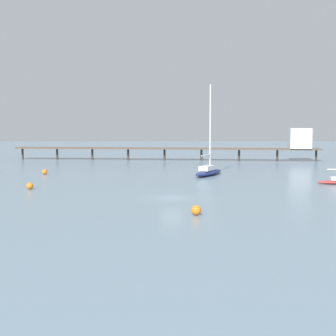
{
  "coord_description": "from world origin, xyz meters",
  "views": [
    {
      "loc": [
        -1.56,
        -52.84,
        7.86
      ],
      "look_at": [
        0.0,
        20.89,
        1.5
      ],
      "focal_mm": 51.81,
      "sensor_mm": 36.0,
      "label": 1
    }
  ],
  "objects_px": {
    "sailboat_navy": "(208,170)",
    "mooring_buoy_outer": "(196,210)",
    "mooring_buoy_far": "(45,172)",
    "pier": "(235,143)",
    "mooring_buoy_mid": "(30,186)"
  },
  "relations": [
    {
      "from": "mooring_buoy_far",
      "to": "mooring_buoy_mid",
      "type": "xyz_separation_m",
      "value": [
        2.51,
        -18.82,
        0.0
      ]
    },
    {
      "from": "mooring_buoy_far",
      "to": "pier",
      "type": "bearing_deg",
      "value": 40.59
    },
    {
      "from": "pier",
      "to": "mooring_buoy_mid",
      "type": "distance_m",
      "value": 60.33
    },
    {
      "from": "sailboat_navy",
      "to": "mooring_buoy_far",
      "type": "distance_m",
      "value": 26.77
    },
    {
      "from": "mooring_buoy_mid",
      "to": "mooring_buoy_outer",
      "type": "xyz_separation_m",
      "value": [
        19.44,
        -18.17,
        0.02
      ]
    },
    {
      "from": "pier",
      "to": "mooring_buoy_outer",
      "type": "height_order",
      "value": "pier"
    },
    {
      "from": "pier",
      "to": "mooring_buoy_far",
      "type": "xyz_separation_m",
      "value": [
        -36.26,
        -31.06,
        -3.54
      ]
    },
    {
      "from": "sailboat_navy",
      "to": "mooring_buoy_outer",
      "type": "distance_m",
      "value": 35.1
    },
    {
      "from": "sailboat_navy",
      "to": "mooring_buoy_outer",
      "type": "bearing_deg",
      "value": -97.74
    },
    {
      "from": "sailboat_navy",
      "to": "mooring_buoy_mid",
      "type": "height_order",
      "value": "sailboat_navy"
    },
    {
      "from": "mooring_buoy_far",
      "to": "mooring_buoy_outer",
      "type": "xyz_separation_m",
      "value": [
        21.94,
        -37.0,
        0.02
      ]
    },
    {
      "from": "pier",
      "to": "mooring_buoy_mid",
      "type": "bearing_deg",
      "value": -124.08
    },
    {
      "from": "sailboat_navy",
      "to": "mooring_buoy_far",
      "type": "relative_size",
      "value": 17.03
    },
    {
      "from": "pier",
      "to": "mooring_buoy_mid",
      "type": "height_order",
      "value": "pier"
    },
    {
      "from": "pier",
      "to": "sailboat_navy",
      "type": "distance_m",
      "value": 34.77
    }
  ]
}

